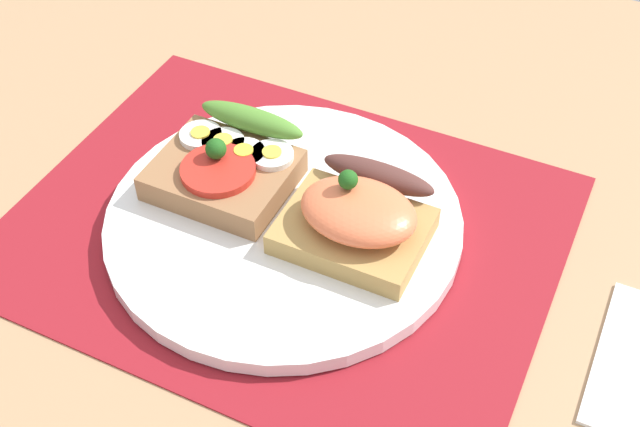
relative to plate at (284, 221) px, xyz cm
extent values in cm
cube|color=tan|center=(0.00, 0.00, -2.52)|extent=(120.00, 90.00, 3.20)
cube|color=maroon|center=(0.00, 0.00, -0.77)|extent=(40.09, 31.48, 0.30)
cylinder|color=white|center=(0.00, 0.00, 0.00)|extent=(26.64, 26.64, 1.24)
cube|color=#966842|center=(-5.63, 0.96, 1.68)|extent=(10.16, 8.55, 2.13)
cylinder|color=red|center=(-5.40, 0.22, 3.05)|extent=(5.63, 5.63, 0.60)
ellipsoid|color=#4F862D|center=(-5.63, 5.64, 3.65)|extent=(8.94, 2.20, 1.80)
sphere|color=#1E5919|center=(-6.03, 0.96, 4.15)|extent=(1.60, 1.60, 1.60)
cylinder|color=white|center=(-8.68, 2.93, 3.00)|extent=(3.31, 3.31, 0.50)
cylinder|color=yellow|center=(-8.68, 2.93, 3.33)|extent=(1.49, 1.49, 0.16)
cylinder|color=white|center=(-6.65, 2.90, 3.00)|extent=(3.31, 3.31, 0.50)
cylinder|color=yellow|center=(-6.65, 2.90, 3.33)|extent=(1.49, 1.49, 0.16)
cylinder|color=white|center=(-4.62, 2.51, 3.00)|extent=(3.31, 3.31, 0.50)
cylinder|color=yellow|center=(-4.62, 2.51, 3.33)|extent=(1.49, 1.49, 0.16)
cylinder|color=white|center=(-2.59, 3.27, 3.00)|extent=(3.31, 3.31, 0.50)
cylinder|color=yellow|center=(-2.59, 3.27, 3.33)|extent=(1.49, 1.49, 0.16)
cube|color=#B28B4B|center=(5.63, 0.04, 1.49)|extent=(10.26, 7.94, 1.74)
ellipsoid|color=#F17246|center=(5.97, 0.39, 3.65)|extent=(8.41, 6.35, 2.59)
ellipsoid|color=#522D28|center=(5.63, 4.41, 3.26)|extent=(8.72, 2.20, 1.80)
sphere|color=#1E5919|center=(4.83, 0.64, 5.64)|extent=(1.40, 1.40, 1.40)
camera|label=1|loc=(20.84, -37.33, 43.83)|focal=45.93mm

